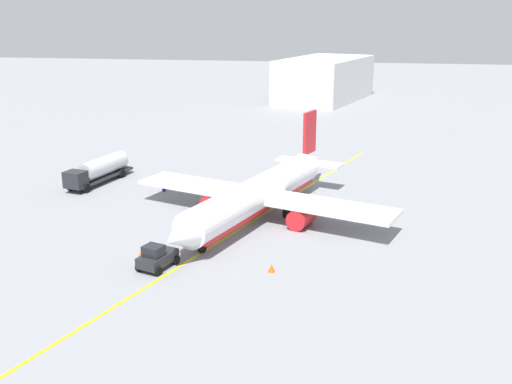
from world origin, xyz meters
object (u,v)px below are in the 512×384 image
airplane (258,195)px  safety_cone_nose (141,255)px  pushback_tug (157,257)px  safety_cone_wingtip (272,268)px  fuel_tanker (99,170)px  refueling_worker (164,185)px

airplane → safety_cone_nose: airplane is taller
pushback_tug → safety_cone_wingtip: bearing=95.6°
airplane → fuel_tanker: airplane is taller
safety_cone_nose → airplane: bearing=145.5°
safety_cone_nose → refueling_worker: bearing=-167.1°
refueling_worker → airplane: bearing=60.3°
pushback_tug → refueling_worker: bearing=-162.9°
pushback_tug → refueling_worker: size_ratio=2.36×
pushback_tug → airplane: bearing=155.6°
airplane → safety_cone_wingtip: size_ratio=45.17×
refueling_worker → pushback_tug: bearing=17.1°
fuel_tanker → safety_cone_wingtip: 34.31m
airplane → refueling_worker: size_ratio=18.37×
fuel_tanker → refueling_worker: size_ratio=6.74×
pushback_tug → safety_cone_nose: (-1.74, -2.11, -0.66)m
refueling_worker → safety_cone_wingtip: 26.39m
pushback_tug → refueling_worker: (-21.59, -6.65, -0.19)m
fuel_tanker → safety_cone_wingtip: size_ratio=16.58×
pushback_tug → refueling_worker: 22.59m
safety_cone_nose → fuel_tanker: bearing=-147.7°
airplane → fuel_tanker: size_ratio=2.72×
refueling_worker → safety_cone_wingtip: size_ratio=2.46×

